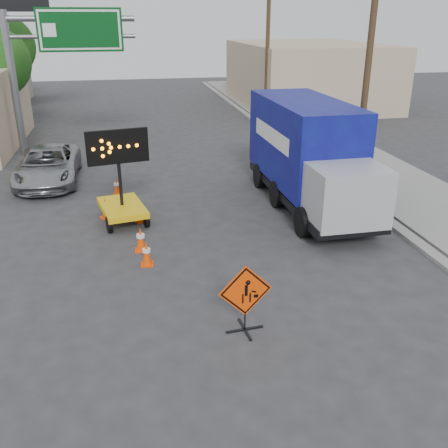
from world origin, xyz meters
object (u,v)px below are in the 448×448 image
object	(u,v)px
box_truck	(308,161)
pickup_truck	(48,165)
construction_sign	(245,297)
arrow_board	(122,202)

from	to	relation	value
box_truck	pickup_truck	bearing A→B (deg)	152.98
construction_sign	arrow_board	xyz separation A→B (m)	(-2.57, 7.08, -0.15)
construction_sign	box_truck	distance (m)	8.49
arrow_board	construction_sign	bearing A→B (deg)	-81.39
pickup_truck	box_truck	xyz separation A→B (m)	(9.67, -4.80, 0.97)
arrow_board	box_truck	bearing A→B (deg)	-8.78
construction_sign	pickup_truck	bearing A→B (deg)	109.66
construction_sign	arrow_board	world-z (taller)	arrow_board
pickup_truck	box_truck	bearing A→B (deg)	-26.68
pickup_truck	arrow_board	bearing A→B (deg)	-59.91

